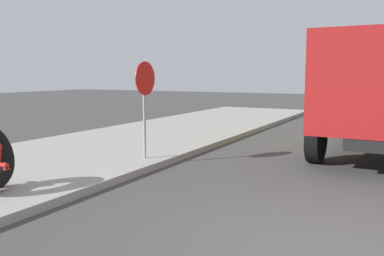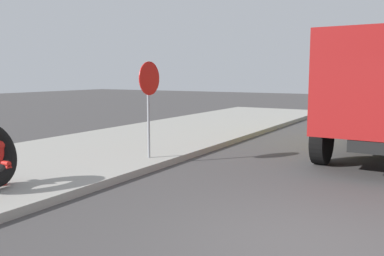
% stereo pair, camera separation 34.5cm
% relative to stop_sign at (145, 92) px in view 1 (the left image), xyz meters
% --- Properties ---
extents(ground_plane, '(80.00, 80.00, 0.00)m').
position_rel_stop_sign_xyz_m(ground_plane, '(-2.96, -4.51, -1.69)').
color(ground_plane, '#423F3F').
extents(stop_sign, '(0.76, 0.08, 2.21)m').
position_rel_stop_sign_xyz_m(stop_sign, '(0.00, 0.00, 0.00)').
color(stop_sign, gray).
rests_on(stop_sign, sidewalk_curb).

